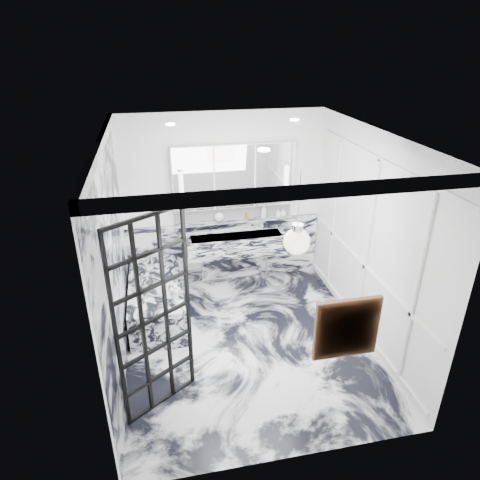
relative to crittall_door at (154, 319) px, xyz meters
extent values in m
plane|color=silver|center=(1.17, 0.80, -1.13)|extent=(3.60, 3.60, 0.00)
plane|color=white|center=(1.17, 0.80, 1.67)|extent=(3.60, 3.60, 0.00)
plane|color=white|center=(1.17, 2.60, 0.27)|extent=(3.60, 0.00, 3.60)
plane|color=white|center=(1.17, -1.00, 0.27)|extent=(3.60, 0.00, 3.60)
plane|color=white|center=(-0.43, 0.80, 0.27)|extent=(0.00, 3.60, 3.60)
plane|color=white|center=(2.77, 0.80, 0.27)|extent=(0.00, 3.60, 3.60)
cube|color=silver|center=(1.17, 2.58, -0.61)|extent=(3.18, 0.05, 1.05)
cube|color=silver|center=(-0.41, 0.80, 0.21)|extent=(0.02, 3.56, 2.68)
cube|color=white|center=(2.75, 0.80, 0.17)|extent=(0.03, 3.40, 2.30)
imported|color=#8C5919|center=(1.81, 2.51, 0.07)|extent=(0.11, 0.11, 0.23)
imported|color=#4C4C51|center=(2.05, 2.51, 0.03)|extent=(0.08, 0.08, 0.15)
imported|color=silver|center=(2.14, 2.51, 0.02)|extent=(0.13, 0.13, 0.13)
sphere|color=white|center=(1.08, 2.51, 0.03)|extent=(0.15, 0.15, 0.15)
cylinder|color=#8C5919|center=(1.53, 2.51, 0.01)|extent=(0.04, 0.04, 0.10)
cylinder|color=silver|center=(0.26, 1.15, -0.52)|extent=(0.09, 0.09, 0.12)
cube|color=gold|center=(1.65, -0.96, 0.34)|extent=(0.49, 0.05, 0.49)
sphere|color=white|center=(1.34, -0.40, 0.94)|extent=(0.24, 0.24, 0.24)
cube|color=silver|center=(1.32, 2.36, -0.40)|extent=(1.60, 0.45, 0.30)
cube|color=silver|center=(1.32, 2.52, -0.06)|extent=(1.90, 0.14, 0.04)
cube|color=white|center=(1.32, 2.59, 0.07)|extent=(1.90, 0.03, 0.23)
cube|color=white|center=(1.32, 2.53, 0.69)|extent=(1.90, 0.16, 1.00)
cylinder|color=white|center=(0.50, 2.43, 0.65)|extent=(0.07, 0.07, 0.40)
cylinder|color=white|center=(2.14, 2.43, 0.65)|extent=(0.07, 0.07, 0.40)
cube|color=silver|center=(0.00, 1.70, -0.86)|extent=(0.75, 1.65, 0.55)
camera|label=1|loc=(0.13, -3.72, 2.62)|focal=32.00mm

